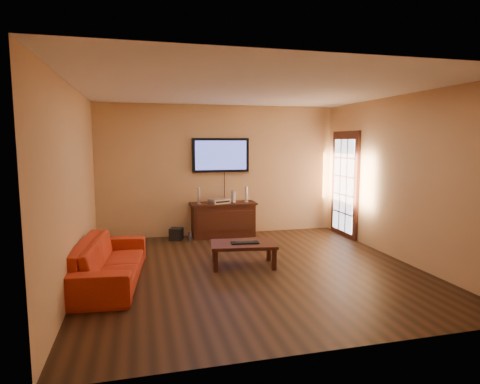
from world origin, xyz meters
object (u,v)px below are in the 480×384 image
object	(u,v)px
game_console	(233,197)
bottle	(190,237)
sofa	(109,254)
keyboard	(245,243)
television	(221,155)
coffee_table	(243,246)
subwoofer	(176,234)
media_console	(223,219)
speaker_right	(246,195)
av_receiver	(219,201)
speaker_left	(199,196)

from	to	relation	value
game_console	bottle	world-z (taller)	game_console
sofa	keyboard	world-z (taller)	sofa
keyboard	television	bearing A→B (deg)	87.77
bottle	coffee_table	bearing A→B (deg)	-69.91
subwoofer	keyboard	size ratio (longest dim) A/B	0.53
sofa	bottle	xyz separation A→B (m)	(1.36, 1.96, -0.30)
media_console	television	size ratio (longest dim) A/B	1.12
game_console	coffee_table	bearing A→B (deg)	-105.02
speaker_right	game_console	xyz separation A→B (m)	(-0.26, 0.06, -0.03)
coffee_table	bottle	distance (m)	1.84
sofa	game_console	size ratio (longest dim) A/B	8.94
av_receiver	game_console	size ratio (longest dim) A/B	1.67
television	av_receiver	distance (m)	0.96
av_receiver	subwoofer	xyz separation A→B (m)	(-0.88, -0.02, -0.63)
television	speaker_left	distance (m)	0.98
bottle	game_console	bearing A→B (deg)	20.92
speaker_left	speaker_right	world-z (taller)	speaker_left
coffee_table	bottle	world-z (taller)	coffee_table
coffee_table	game_console	bearing A→B (deg)	81.12
speaker_left	keyboard	world-z (taller)	speaker_left
media_console	keyboard	xyz separation A→B (m)	(-0.09, -2.08, 0.03)
subwoofer	media_console	bearing A→B (deg)	25.94
television	bottle	bearing A→B (deg)	-143.41
media_console	coffee_table	xyz separation A→B (m)	(-0.10, -2.05, -0.03)
sofa	speaker_left	distance (m)	2.80
media_console	av_receiver	world-z (taller)	av_receiver
bottle	television	bearing A→B (deg)	36.59
sofa	speaker_left	bearing A→B (deg)	-29.15
sofa	speaker_left	world-z (taller)	speaker_left
media_console	television	world-z (taller)	television
television	av_receiver	size ratio (longest dim) A/B	3.11
speaker_left	av_receiver	size ratio (longest dim) A/B	0.87
media_console	sofa	size ratio (longest dim) A/B	0.65
subwoofer	speaker_left	bearing A→B (deg)	26.18
subwoofer	bottle	distance (m)	0.36
coffee_table	subwoofer	xyz separation A→B (m)	(-0.87, 1.99, -0.21)
speaker_right	av_receiver	distance (m)	0.59
sofa	av_receiver	xyz separation A→B (m)	(2.00, 2.25, 0.35)
speaker_left	bottle	xyz separation A→B (m)	(-0.23, -0.30, -0.76)
keyboard	bottle	bearing A→B (deg)	110.14
sofa	bottle	world-z (taller)	sofa
speaker_left	subwoofer	distance (m)	0.88
coffee_table	game_console	distance (m)	2.17
coffee_table	sofa	bearing A→B (deg)	-172.94
coffee_table	speaker_left	bearing A→B (deg)	101.20
game_console	media_console	bearing A→B (deg)	-177.00
speaker_right	bottle	world-z (taller)	speaker_right
speaker_right	bottle	bearing A→B (deg)	-165.77
speaker_right	subwoofer	world-z (taller)	speaker_right
television	coffee_table	xyz separation A→B (m)	(-0.10, -2.26, -1.34)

